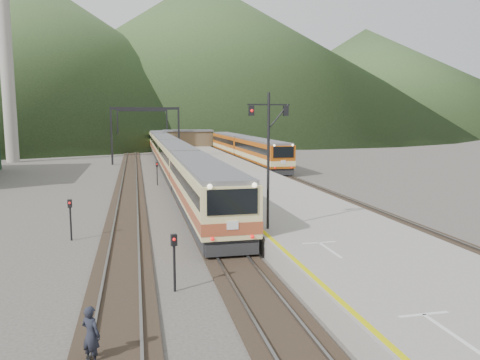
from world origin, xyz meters
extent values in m
plane|color=#47423D|center=(0.00, 0.00, 0.00)|extent=(400.00, 400.00, 0.00)
cube|color=black|center=(0.00, 40.00, 0.06)|extent=(2.60, 200.00, 0.12)
cube|color=slate|center=(-0.72, 40.00, 0.16)|extent=(0.10, 200.00, 0.14)
cube|color=slate|center=(0.72, 40.00, 0.16)|extent=(0.10, 200.00, 0.14)
cube|color=black|center=(-5.00, 40.00, 0.06)|extent=(2.60, 200.00, 0.12)
cube|color=slate|center=(-5.72, 40.00, 0.16)|extent=(0.10, 200.00, 0.14)
cube|color=slate|center=(-4.28, 40.00, 0.16)|extent=(0.10, 200.00, 0.14)
cube|color=black|center=(11.50, 40.00, 0.06)|extent=(2.60, 200.00, 0.12)
cube|color=slate|center=(10.78, 40.00, 0.16)|extent=(0.10, 200.00, 0.14)
cube|color=slate|center=(12.22, 40.00, 0.16)|extent=(0.10, 200.00, 0.14)
cube|color=gray|center=(5.60, 38.00, 0.50)|extent=(8.00, 100.00, 1.00)
cube|color=black|center=(-7.50, 55.00, 4.00)|extent=(0.25, 0.25, 8.00)
cube|color=black|center=(1.80, 55.00, 4.00)|extent=(0.25, 0.25, 8.00)
cube|color=black|center=(-2.85, 55.00, 7.80)|extent=(9.30, 0.22, 0.35)
cube|color=black|center=(-7.50, 80.00, 4.00)|extent=(0.25, 0.25, 8.00)
cube|color=black|center=(1.80, 80.00, 4.00)|extent=(0.25, 0.25, 8.00)
cube|color=black|center=(-2.85, 80.00, 7.80)|extent=(9.30, 0.22, 0.35)
cylinder|color=#9E998E|center=(-22.00, 62.00, 15.00)|extent=(1.80, 1.80, 30.00)
cube|color=brown|center=(5.60, 78.00, 2.40)|extent=(9.00, 4.00, 2.80)
cube|color=slate|center=(5.60, 78.00, 3.95)|extent=(9.40, 4.40, 0.30)
cone|color=#283F20|center=(-40.00, 190.00, 30.00)|extent=(180.00, 180.00, 60.00)
cone|color=#283F20|center=(30.00, 230.00, 37.50)|extent=(220.00, 220.00, 75.00)
cone|color=#283F20|center=(110.00, 210.00, 25.00)|extent=(160.00, 160.00, 50.00)
cube|color=#D9C983|center=(0.00, 18.25, 2.01)|extent=(2.92, 19.60, 3.56)
cube|color=#D9C983|center=(0.00, 38.35, 2.01)|extent=(2.92, 19.60, 3.56)
cube|color=#D9C983|center=(0.00, 58.45, 2.01)|extent=(2.92, 19.60, 3.56)
cube|color=#D9C983|center=(0.00, 78.56, 2.01)|extent=(2.92, 19.60, 3.56)
cube|color=#A3480C|center=(11.50, 46.05, 1.97)|extent=(2.85, 19.16, 3.48)
cube|color=#A3480C|center=(11.50, 65.71, 1.97)|extent=(2.85, 19.16, 3.48)
cylinder|color=black|center=(2.24, 10.32, 4.46)|extent=(0.14, 0.14, 6.91)
cube|color=black|center=(2.24, 10.32, 7.31)|extent=(2.20, 0.17, 0.07)
cube|color=black|center=(1.34, 10.28, 7.01)|extent=(0.26, 0.19, 0.50)
cube|color=black|center=(3.14, 10.36, 7.01)|extent=(0.26, 0.19, 0.50)
cylinder|color=black|center=(-2.96, 5.20, 1.00)|extent=(0.10, 0.10, 2.00)
cube|color=black|center=(-2.96, 5.20, 2.05)|extent=(0.26, 0.22, 0.45)
cylinder|color=black|center=(-2.31, 33.71, 1.00)|extent=(0.10, 0.10, 2.00)
cube|color=black|center=(-2.31, 33.71, 2.05)|extent=(0.23, 0.18, 0.45)
cylinder|color=black|center=(-7.86, 13.99, 1.00)|extent=(0.10, 0.10, 2.00)
cube|color=black|center=(-7.86, 13.99, 2.05)|extent=(0.22, 0.17, 0.45)
imported|color=black|center=(-5.63, 0.37, 0.82)|extent=(0.71, 0.68, 1.64)
camera|label=1|loc=(-4.28, -12.31, 6.76)|focal=35.00mm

